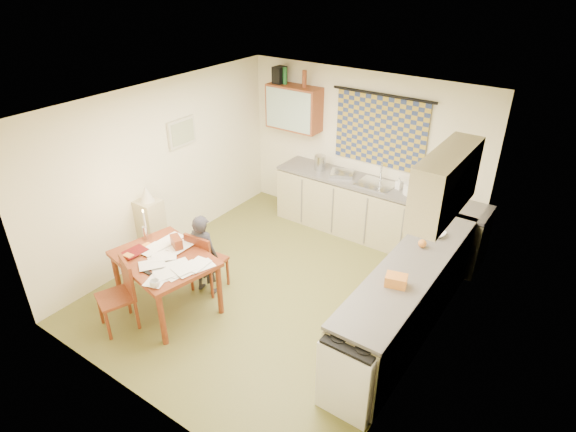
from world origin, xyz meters
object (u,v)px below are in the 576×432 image
Objects in this scene: shelf_stand at (152,232)px; chair_far at (208,271)px; person at (204,254)px; counter_right at (408,297)px; counter_back at (375,212)px; dining_table at (167,282)px; stove at (355,368)px.

chair_far is at bearing -1.28° from shelf_stand.
person reaches higher than chair_far.
person is at bearing -161.14° from counter_right.
person is (0.00, -0.06, 0.29)m from chair_far.
counter_right is 2.98× the size of shelf_stand.
counter_right is 2.58m from chair_far.
counter_back is at bearing -120.98° from chair_far.
counter_back reaches higher than dining_table.
shelf_stand reaches higher than counter_right.
counter_back is 2.91× the size of person.
chair_far is (-2.46, 0.54, -0.15)m from stove.
counter_back is at bearing 112.59° from stove.
counter_back is 1.12× the size of counter_right.
stove is 0.97× the size of chair_far.
stove is 2.52m from chair_far.
person is at bearing 168.95° from stove.
dining_table is 1.55× the size of chair_far.
chair_far is 0.30m from person.
shelf_stand is (-0.93, 0.60, 0.12)m from dining_table.
shelf_stand reaches higher than chair_far.
dining_table is 0.57m from person.
counter_back is 3.75× the size of chair_far.
chair_far is 0.89× the size of shelf_stand.
dining_table is at bearing -179.27° from stove.
counter_right is 3.35× the size of chair_far.
person is at bearing -4.41° from shelf_stand.
person is (0.15, 0.51, 0.19)m from dining_table.
counter_right is 2.60× the size of person.
person reaches higher than counter_right.
shelf_stand is at bearing 159.00° from dining_table.
chair_far is (-1.22, -2.45, -0.18)m from counter_back.
counter_right reaches higher than chair_far.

